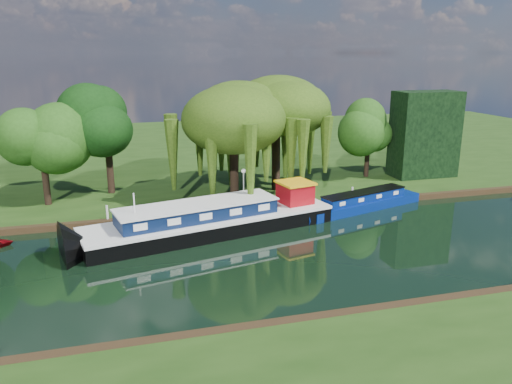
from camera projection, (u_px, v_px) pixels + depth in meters
name	position (u px, v px, depth m)	size (l,w,h in m)	color
ground	(277.00, 255.00, 30.34)	(120.00, 120.00, 0.00)	black
far_bank	(194.00, 150.00, 61.86)	(120.00, 52.00, 0.45)	#1A360E
dutch_barge	(213.00, 220.00, 33.86)	(17.70, 7.58, 3.64)	black
narrowboat	(364.00, 202.00, 39.02)	(10.80, 4.83, 1.57)	navy
willow_left	(234.00, 119.00, 38.98)	(7.34, 7.34, 8.79)	black
willow_right	(276.00, 116.00, 41.44)	(7.16, 7.16, 8.72)	black
tree_far_left	(41.00, 139.00, 37.52)	(4.64, 4.64, 7.48)	black
tree_far_mid	(106.00, 125.00, 40.61)	(5.07, 5.07, 8.30)	black
tree_far_right	(369.00, 131.00, 46.54)	(3.88, 3.88, 6.35)	black
conifer_hedge	(425.00, 134.00, 46.98)	(6.00, 3.00, 8.00)	black
lamppost	(244.00, 176.00, 39.56)	(0.36, 0.36, 2.56)	silver
mooring_posts	(238.00, 202.00, 37.75)	(19.16, 0.16, 1.00)	silver
reeds_near	(455.00, 287.00, 24.90)	(33.70, 1.50, 1.10)	#234A13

